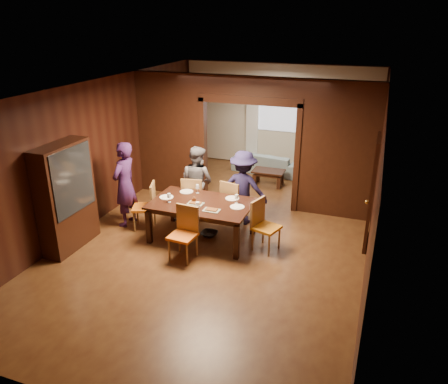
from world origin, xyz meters
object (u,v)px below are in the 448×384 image
at_px(person_navy, 243,188).
at_px(dining_table, 202,221).
at_px(coffee_table, 268,178).
at_px(chair_near, 183,234).
at_px(chair_far_l, 194,197).
at_px(hutch, 66,197).
at_px(chair_left, 144,206).
at_px(person_grey, 197,181).
at_px(chair_right, 266,226).
at_px(sofa, 267,162).
at_px(person_purple, 125,184).
at_px(chair_far_r, 234,202).

relative_size(person_navy, dining_table, 0.82).
distance_m(coffee_table, chair_near, 4.13).
bearing_deg(chair_far_l, hutch, 36.74).
bearing_deg(chair_near, dining_table, 93.32).
distance_m(chair_far_l, chair_near, 1.69).
height_order(chair_left, hutch, hutch).
xyz_separation_m(person_navy, chair_left, (-1.82, -0.93, -0.30)).
xyz_separation_m(dining_table, chair_left, (-1.29, 0.02, 0.10)).
height_order(person_navy, coffee_table, person_navy).
xyz_separation_m(person_grey, chair_right, (1.80, -0.98, -0.30)).
bearing_deg(sofa, person_navy, 103.11).
bearing_deg(sofa, person_grey, 85.08).
bearing_deg(chair_near, person_grey, 109.71).
distance_m(person_grey, chair_right, 2.07).
bearing_deg(coffee_table, person_purple, -124.60).
bearing_deg(hutch, sofa, 65.86).
bearing_deg(chair_left, hutch, -58.51).
relative_size(coffee_table, chair_left, 0.82).
bearing_deg(person_grey, chair_far_r, -170.45).
distance_m(chair_left, chair_far_r, 1.86).
distance_m(person_grey, hutch, 2.70).
distance_m(person_navy, chair_right, 1.26).
distance_m(person_purple, hutch, 1.28).
bearing_deg(person_navy, hutch, 37.82).
bearing_deg(chair_far_l, person_navy, 178.00).
relative_size(person_grey, person_navy, 1.00).
xyz_separation_m(person_navy, chair_far_l, (-1.04, -0.17, -0.30)).
bearing_deg(sofa, chair_far_r, 100.22).
bearing_deg(hutch, chair_left, 51.35).
bearing_deg(person_purple, person_grey, 130.45).
relative_size(dining_table, hutch, 0.96).
relative_size(chair_right, chair_far_r, 1.00).
bearing_deg(person_grey, chair_left, 67.02).
relative_size(person_navy, sofa, 0.83).
height_order(person_grey, chair_right, person_grey).
distance_m(person_purple, chair_far_l, 1.46).
bearing_deg(chair_left, dining_table, 69.10).
xyz_separation_m(person_grey, chair_far_r, (0.88, -0.11, -0.30)).
height_order(coffee_table, chair_near, chair_near).
bearing_deg(chair_right, coffee_table, 31.34).
distance_m(person_purple, chair_right, 3.03).
distance_m(coffee_table, chair_far_l, 2.68).
xyz_separation_m(chair_left, chair_near, (1.27, -0.86, 0.00)).
height_order(chair_far_l, chair_near, same).
relative_size(person_purple, chair_right, 1.82).
height_order(coffee_table, chair_far_l, chair_far_l).
xyz_separation_m(person_purple, chair_right, (3.00, -0.07, -0.40)).
distance_m(person_grey, chair_far_r, 0.93).
bearing_deg(chair_right, chair_left, 106.80).
bearing_deg(coffee_table, hutch, -121.58).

